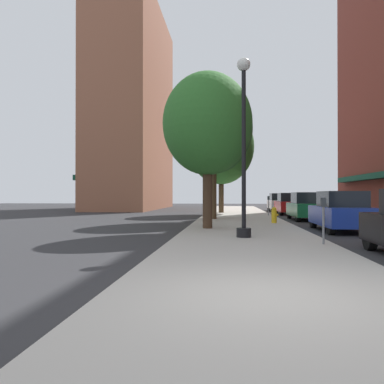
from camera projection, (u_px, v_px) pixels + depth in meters
The scene contains 14 objects.
ground_plane at pixel (309, 221), 23.05m from camera, with size 90.00×90.00×0.00m, color #2D2D30.
sidewalk_slab at pixel (239, 218), 24.42m from camera, with size 4.80×50.00×0.12m, color #B7B2A8.
building_far_background at pixel (134, 110), 43.45m from camera, with size 6.80×18.00×21.68m.
lamppost at pixel (244, 143), 13.02m from camera, with size 0.48×0.48×5.90m.
fire_hydrant at pixel (274, 215), 19.61m from camera, with size 0.33×0.26×0.79m.
parking_meter_near at pixel (268, 203), 26.80m from camera, with size 0.14×0.09×1.31m.
parking_meter_far at pixel (323, 215), 11.15m from camera, with size 0.14×0.09×1.31m.
tree_near at pixel (221, 147), 31.26m from camera, with size 5.16×5.16×8.16m.
tree_mid at pixel (207, 124), 16.58m from camera, with size 3.75×3.75×6.53m.
tree_far at pixel (213, 129), 23.12m from camera, with size 4.60×4.60×7.91m.
car_blue at pixel (341, 212), 16.36m from camera, with size 1.80×4.30×1.66m.
car_green at pixel (307, 207), 23.62m from camera, with size 1.80×4.30×1.66m.
car_red at pixel (289, 204), 30.50m from camera, with size 1.80×4.30×1.66m.
car_white at pixel (279, 202), 36.79m from camera, with size 1.80×4.30×1.66m.
Camera 1 is at (-0.58, -5.60, 1.50)m, focal length 37.18 mm.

